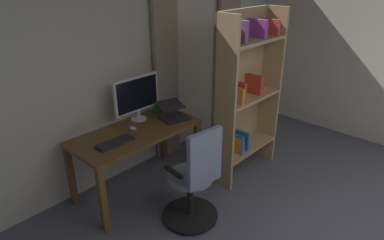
{
  "coord_description": "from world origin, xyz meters",
  "views": [
    {
      "loc": [
        2.21,
        -0.3,
        2.32
      ],
      "look_at": [
        0.04,
        -2.32,
        0.97
      ],
      "focal_mm": 31.41,
      "sensor_mm": 36.0,
      "label": 1
    }
  ],
  "objects_px": {
    "office_chair": "(195,181)",
    "computer_monitor": "(137,95)",
    "desk": "(137,139)",
    "mug_coffee": "(157,108)",
    "laptop": "(173,113)",
    "computer_mouse": "(133,128)",
    "bookshelf": "(244,95)",
    "computer_keyboard": "(115,142)"
  },
  "relations": [
    {
      "from": "mug_coffee",
      "to": "bookshelf",
      "type": "xyz_separation_m",
      "value": [
        -0.62,
        0.81,
        0.19
      ]
    },
    {
      "from": "desk",
      "to": "computer_mouse",
      "type": "bearing_deg",
      "value": -69.98
    },
    {
      "from": "office_chair",
      "to": "bookshelf",
      "type": "distance_m",
      "value": 1.25
    },
    {
      "from": "office_chair",
      "to": "laptop",
      "type": "relative_size",
      "value": 2.55
    },
    {
      "from": "desk",
      "to": "bookshelf",
      "type": "distance_m",
      "value": 1.32
    },
    {
      "from": "desk",
      "to": "computer_keyboard",
      "type": "distance_m",
      "value": 0.35
    },
    {
      "from": "desk",
      "to": "computer_keyboard",
      "type": "bearing_deg",
      "value": 14.22
    },
    {
      "from": "desk",
      "to": "computer_mouse",
      "type": "height_order",
      "value": "computer_mouse"
    },
    {
      "from": "computer_mouse",
      "to": "bookshelf",
      "type": "bearing_deg",
      "value": 152.04
    },
    {
      "from": "office_chair",
      "to": "desk",
      "type": "bearing_deg",
      "value": 98.24
    },
    {
      "from": "laptop",
      "to": "computer_mouse",
      "type": "xyz_separation_m",
      "value": [
        0.52,
        -0.09,
        -0.04
      ]
    },
    {
      "from": "desk",
      "to": "computer_keyboard",
      "type": "xyz_separation_m",
      "value": [
        0.32,
        0.08,
        0.11
      ]
    },
    {
      "from": "office_chair",
      "to": "computer_monitor",
      "type": "distance_m",
      "value": 1.19
    },
    {
      "from": "desk",
      "to": "laptop",
      "type": "bearing_deg",
      "value": 174.04
    },
    {
      "from": "office_chair",
      "to": "laptop",
      "type": "distance_m",
      "value": 0.97
    },
    {
      "from": "computer_keyboard",
      "to": "bookshelf",
      "type": "xyz_separation_m",
      "value": [
        -1.46,
        0.49,
        0.22
      ]
    },
    {
      "from": "desk",
      "to": "mug_coffee",
      "type": "relative_size",
      "value": 11.35
    },
    {
      "from": "desk",
      "to": "mug_coffee",
      "type": "height_order",
      "value": "mug_coffee"
    },
    {
      "from": "computer_monitor",
      "to": "bookshelf",
      "type": "bearing_deg",
      "value": 139.81
    },
    {
      "from": "desk",
      "to": "computer_monitor",
      "type": "relative_size",
      "value": 2.34
    },
    {
      "from": "computer_monitor",
      "to": "laptop",
      "type": "distance_m",
      "value": 0.46
    },
    {
      "from": "office_chair",
      "to": "computer_mouse",
      "type": "bearing_deg",
      "value": 99.04
    },
    {
      "from": "computer_keyboard",
      "to": "office_chair",
      "type": "bearing_deg",
      "value": 114.65
    },
    {
      "from": "mug_coffee",
      "to": "laptop",
      "type": "bearing_deg",
      "value": 88.39
    },
    {
      "from": "computer_keyboard",
      "to": "computer_mouse",
      "type": "xyz_separation_m",
      "value": [
        -0.31,
        -0.12,
        0.01
      ]
    },
    {
      "from": "desk",
      "to": "computer_mouse",
      "type": "distance_m",
      "value": 0.12
    },
    {
      "from": "computer_monitor",
      "to": "mug_coffee",
      "type": "bearing_deg",
      "value": -175.25
    },
    {
      "from": "desk",
      "to": "laptop",
      "type": "xyz_separation_m",
      "value": [
        -0.5,
        0.05,
        0.16
      ]
    },
    {
      "from": "desk",
      "to": "bookshelf",
      "type": "bearing_deg",
      "value": 153.2
    },
    {
      "from": "computer_keyboard",
      "to": "computer_monitor",
      "type": "bearing_deg",
      "value": -150.97
    },
    {
      "from": "computer_mouse",
      "to": "mug_coffee",
      "type": "height_order",
      "value": "mug_coffee"
    },
    {
      "from": "office_chair",
      "to": "laptop",
      "type": "bearing_deg",
      "value": 64.93
    },
    {
      "from": "office_chair",
      "to": "computer_monitor",
      "type": "bearing_deg",
      "value": 86.63
    },
    {
      "from": "laptop",
      "to": "office_chair",
      "type": "bearing_deg",
      "value": 72.96
    },
    {
      "from": "computer_mouse",
      "to": "mug_coffee",
      "type": "bearing_deg",
      "value": -159.1
    },
    {
      "from": "computer_keyboard",
      "to": "mug_coffee",
      "type": "bearing_deg",
      "value": -159.09
    },
    {
      "from": "computer_keyboard",
      "to": "bookshelf",
      "type": "distance_m",
      "value": 1.55
    },
    {
      "from": "bookshelf",
      "to": "office_chair",
      "type": "bearing_deg",
      "value": 12.98
    },
    {
      "from": "computer_monitor",
      "to": "computer_keyboard",
      "type": "distance_m",
      "value": 0.66
    },
    {
      "from": "computer_keyboard",
      "to": "computer_mouse",
      "type": "height_order",
      "value": "computer_mouse"
    },
    {
      "from": "office_chair",
      "to": "bookshelf",
      "type": "relative_size",
      "value": 0.54
    },
    {
      "from": "computer_keyboard",
      "to": "mug_coffee",
      "type": "xyz_separation_m",
      "value": [
        -0.83,
        -0.32,
        0.03
      ]
    }
  ]
}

